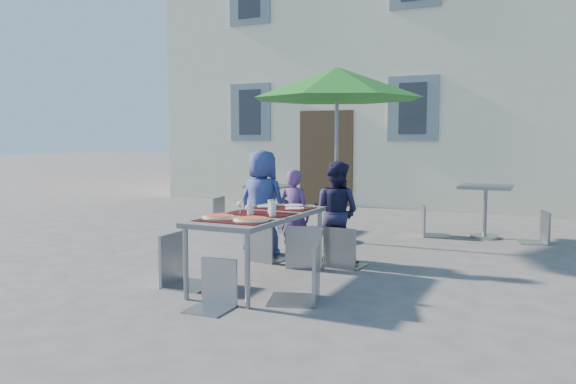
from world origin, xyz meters
The scene contains 23 objects.
ground centered at (0.00, 0.00, 0.00)m, with size 90.00×90.00×0.00m, color #49494C.
building centered at (0.00, 11.50, 4.85)m, with size 13.60×8.20×11.10m.
dining_table centered at (-0.02, 0.56, 0.70)m, with size 0.80×1.85×0.76m.
pizza_near_left centered at (-0.23, 0.08, 0.77)m, with size 0.33×0.33×0.03m.
pizza_near_right centered at (0.15, 0.07, 0.77)m, with size 0.35×0.35×0.03m.
glassware centered at (0.03, 0.49, 0.83)m, with size 0.49×0.42×0.15m.
place_settings centered at (-0.03, 1.21, 0.76)m, with size 0.65×0.48×0.01m.
child_0 centered at (-0.69, 1.87, 0.70)m, with size 0.69×0.45×1.41m, color navy.
child_1 centered at (-0.17, 1.77, 0.58)m, with size 0.43×0.28×1.17m, color #5B3874.
child_2 centered at (0.38, 1.80, 0.64)m, with size 0.62×0.36×1.28m, color #1A1B39.
chair_0 centered at (-0.48, 1.53, 0.54)m, with size 0.47×0.47×0.92m.
chair_1 centered at (0.11, 1.45, 0.58)m, with size 0.55×0.55×0.98m.
chair_2 centered at (0.55, 1.62, 0.55)m, with size 0.46×0.46×0.95m.
chair_3 centered at (-0.73, 0.13, 0.62)m, with size 0.49×0.48×1.05m.
chair_4 centered at (0.70, 0.14, 0.61)m, with size 0.58×0.58×1.04m.
chair_5 centered at (0.02, -0.41, 0.49)m, with size 0.39×0.39×0.84m.
patio_umbrella centered at (-0.14, 3.21, 2.35)m, with size 2.55×2.55×2.60m.
cafe_table_0 centered at (-1.66, 3.97, 0.52)m, with size 0.70×0.70×0.75m.
bg_chair_l_0 centered at (-2.34, 3.58, 0.60)m, with size 0.52×0.52×1.02m.
bg_chair_r_0 centered at (-1.22, 3.71, 0.59)m, with size 0.50×0.50×1.00m.
cafe_table_1 centered at (1.85, 4.52, 0.60)m, with size 0.77×0.77×0.83m.
bg_chair_l_1 centered at (1.03, 4.34, 0.54)m, with size 0.51×0.51×0.92m.
bg_chair_r_1 centered at (2.62, 4.40, 0.53)m, with size 0.51×0.51×0.91m.
Camera 1 is at (2.81, -4.67, 1.55)m, focal length 35.00 mm.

